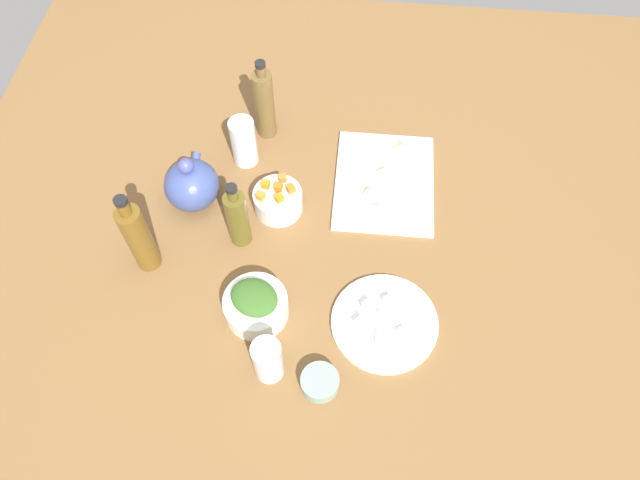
{
  "coord_description": "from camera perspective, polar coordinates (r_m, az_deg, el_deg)",
  "views": [
    {
      "loc": [
        -72.28,
        -7.16,
        125.78
      ],
      "look_at": [
        0.0,
        0.0,
        8.0
      ],
      "focal_mm": 33.48,
      "sensor_mm": 36.0,
      "label": 1
    }
  ],
  "objects": [
    {
      "name": "tabletop",
      "position": [
        1.44,
        0.0,
        -1.36
      ],
      "size": [
        190.0,
        190.0,
        3.0
      ],
      "primitive_type": "cube",
      "color": "brown",
      "rests_on": "ground"
    },
    {
      "name": "cutting_board",
      "position": [
        1.54,
        6.16,
        5.53
      ],
      "size": [
        31.53,
        25.22,
        1.0
      ],
      "primitive_type": "cube",
      "rotation": [
        0.0,
        0.0,
        0.01
      ],
      "color": "white",
      "rests_on": "tabletop"
    },
    {
      "name": "plate_tofu",
      "position": [
        1.34,
        6.18,
        -7.87
      ],
      "size": [
        23.82,
        23.82,
        1.2
      ],
      "primitive_type": "cylinder",
      "color": "white",
      "rests_on": "tabletop"
    },
    {
      "name": "bowl_greens",
      "position": [
        1.33,
        -6.12,
        -6.34
      ],
      "size": [
        14.27,
        14.27,
        5.91
      ],
      "primitive_type": "cylinder",
      "color": "white",
      "rests_on": "tabletop"
    },
    {
      "name": "bowl_carrots",
      "position": [
        1.47,
        -4.03,
        3.74
      ],
      "size": [
        12.01,
        12.01,
        6.12
      ],
      "primitive_type": "cylinder",
      "color": "white",
      "rests_on": "tabletop"
    },
    {
      "name": "bowl_small_side",
      "position": [
        1.27,
        -0.02,
        -13.45
      ],
      "size": [
        8.13,
        8.13,
        3.46
      ],
      "primitive_type": "cylinder",
      "color": "gray",
      "rests_on": "tabletop"
    },
    {
      "name": "teapot",
      "position": [
        1.49,
        -12.17,
        5.19
      ],
      "size": [
        15.4,
        13.35,
        15.42
      ],
      "color": "#3B4C8A",
      "rests_on": "tabletop"
    },
    {
      "name": "bottle_0",
      "position": [
        1.38,
        -7.88,
        2.1
      ],
      "size": [
        5.06,
        5.06,
        20.69
      ],
      "color": "brown",
      "rests_on": "tabletop"
    },
    {
      "name": "bottle_1",
      "position": [
        1.58,
        -5.33,
        12.85
      ],
      "size": [
        5.17,
        5.17,
        24.27
      ],
      "color": "brown",
      "rests_on": "tabletop"
    },
    {
      "name": "bottle_2",
      "position": [
        1.38,
        -16.98,
        0.25
      ],
      "size": [
        5.64,
        5.64,
        25.22
      ],
      "color": "brown",
      "rests_on": "tabletop"
    },
    {
      "name": "drinking_glass_0",
      "position": [
        1.55,
        -7.3,
        9.28
      ],
      "size": [
        6.47,
        6.47,
        13.8
      ],
      "primitive_type": "cylinder",
      "color": "white",
      "rests_on": "tabletop"
    },
    {
      "name": "drinking_glass_1",
      "position": [
        1.25,
        -5.02,
        -11.37
      ],
      "size": [
        6.22,
        6.22,
        12.2
      ],
      "primitive_type": "cylinder",
      "color": "white",
      "rests_on": "tabletop"
    },
    {
      "name": "carrot_cube_0",
      "position": [
        1.43,
        -3.94,
        4.03
      ],
      "size": [
        2.54,
        2.54,
        1.8
      ],
      "primitive_type": "cube",
      "rotation": [
        0.0,
        0.0,
        0.73
      ],
      "color": "orange",
      "rests_on": "bowl_carrots"
    },
    {
      "name": "carrot_cube_1",
      "position": [
        1.46,
        -5.21,
        5.31
      ],
      "size": [
        2.03,
        2.03,
        1.8
      ],
      "primitive_type": "cube",
      "rotation": [
        0.0,
        0.0,
        3.0
      ],
      "color": "orange",
      "rests_on": "bowl_carrots"
    },
    {
      "name": "carrot_cube_2",
      "position": [
        1.44,
        -2.81,
        4.91
      ],
      "size": [
        2.53,
        2.53,
        1.8
      ],
      "primitive_type": "cube",
      "rotation": [
        0.0,
        0.0,
        0.66
      ],
      "color": "orange",
      "rests_on": "bowl_carrots"
    },
    {
      "name": "carrot_cube_3",
      "position": [
        1.46,
        -3.59,
        5.92
      ],
      "size": [
        2.24,
        2.24,
        1.8
      ],
      "primitive_type": "cube",
      "rotation": [
        0.0,
        0.0,
        0.29
      ],
      "color": "orange",
      "rests_on": "bowl_carrots"
    },
    {
      "name": "carrot_cube_4",
      "position": [
        1.44,
        -5.69,
        4.21
      ],
      "size": [
        2.42,
        2.42,
        1.8
      ],
      "primitive_type": "cube",
      "rotation": [
        0.0,
        0.0,
        1.11
      ],
      "color": "orange",
      "rests_on": "bowl_carrots"
    },
    {
      "name": "carrot_cube_5",
      "position": [
        1.45,
        -3.99,
        5.06
      ],
      "size": [
        1.87,
        1.87,
        1.8
      ],
      "primitive_type": "cube",
      "rotation": [
        0.0,
        0.0,
        1.53
      ],
      "color": "orange",
      "rests_on": "bowl_carrots"
    },
    {
      "name": "chopped_greens_mound",
      "position": [
        1.29,
        -6.31,
        -5.49
      ],
      "size": [
        12.57,
        13.4,
        3.06
      ],
      "primitive_type": "ellipsoid",
      "rotation": [
        0.0,
        0.0,
        1.13
      ],
      "color": "#366124",
      "rests_on": "bowl_greens"
    },
    {
      "name": "tofu_cube_0",
      "position": [
        1.34,
        4.59,
        -6.3
      ],
      "size": [
        3.11,
        3.11,
        2.2
      ],
      "primitive_type": "cube",
      "rotation": [
        0.0,
        0.0,
        2.34
      ],
      "color": "white",
      "rests_on": "plate_tofu"
    },
    {
      "name": "tofu_cube_1",
      "position": [
        1.33,
        5.83,
        -7.45
      ],
      "size": [
        3.09,
        3.09,
        2.2
      ],
      "primitive_type": "cube",
      "rotation": [
        0.0,
        0.0,
        0.68
      ],
      "color": "white",
      "rests_on": "plate_tofu"
    },
    {
      "name": "tofu_cube_2",
      "position": [
        1.33,
        7.39,
        -7.47
      ],
      "size": [
        3.09,
        3.09,
        2.2
      ],
      "primitive_type": "cube",
      "rotation": [
        0.0,
        0.0,
        2.24
      ],
      "color": "#F4DFD1",
      "rests_on": "plate_tofu"
    },
    {
      "name": "tofu_cube_3",
      "position": [
        1.31,
        5.91,
        -9.27
      ],
      "size": [
        2.56,
        2.56,
        2.2
      ],
      "primitive_type": "cube",
      "rotation": [
        0.0,
        0.0,
        1.39
      ],
      "color": "#F3EAC9",
      "rests_on": "plate_tofu"
    },
    {
      "name": "tofu_cube_4",
      "position": [
        1.32,
        3.95,
        -7.86
      ],
      "size": [
        3.11,
        3.11,
        2.2
      ],
      "primitive_type": "cube",
      "rotation": [
        0.0,
        0.0,
        2.41
      ],
      "color": "white",
      "rests_on": "plate_tofu"
    },
    {
      "name": "tofu_cube_5",
      "position": [
        1.35,
        6.6,
        -5.85
      ],
      "size": [
        3.07,
        3.07,
        2.2
      ],
      "primitive_type": "cube",
      "rotation": [
        0.0,
        0.0,
        0.63
      ],
      "color": "white",
      "rests_on": "plate_tofu"
    },
    {
      "name": "tofu_cube_6",
      "position": [
        1.32,
        8.04,
        -8.87
      ],
      "size": [
        3.1,
        3.1,
        2.2
      ],
      "primitive_type": "cube",
      "rotation": [
        0.0,
        0.0,
        2.29
      ],
      "color": "white",
      "rests_on": "plate_tofu"
    },
    {
      "name": "dumpling_0",
      "position": [
        1.47,
        5.47,
        3.11
      ],
      "size": [
        6.09,
        6.17,
        3.1
      ],
      "primitive_type": "pyramid",
      "rotation": [
        0.0,
        0.0,
        4.2
      ],
      "color": "beige",
      "rests_on": "cutting_board"
    },
    {
      "name": "dumpling_1",
      "position": [
        1.6,
        7.85,
        8.77
      ],
      "size": [
        6.16,
        5.87,
        2.18
      ],
      "primitive_type": "pyramid",
      "rotation": [
        0.0,
        0.0,
        3.31
      ],
      "color": "beige",
      "rests_on": "cutting_board"
    },
    {
      "name": "dumpling_2",
      "position": [
        1.5,
        4.82,
        4.77
      ],
      "size": [
        5.45,
        5.49,
        2.79
      ],
      "primitive_type": "pyramid",
      "rotation": [
        0.0,
        0.0,
        2.04
      ],
      "color": "beige",
      "rests_on": "cutting_board"
    },
    {
      "name": "dumpling_3",
      "position": [
        1.54,
        6.09,
        6.55
      ],
      "size": [
        4.6,
        4.65,
        2.6
      ],
      "primitive_type": "pyramid",
      "rotation": [
        0.0,
        0.0,
        1.54
      ],
      "color": "beige",
      "rests_on": "cutting_board"
    }
  ]
}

